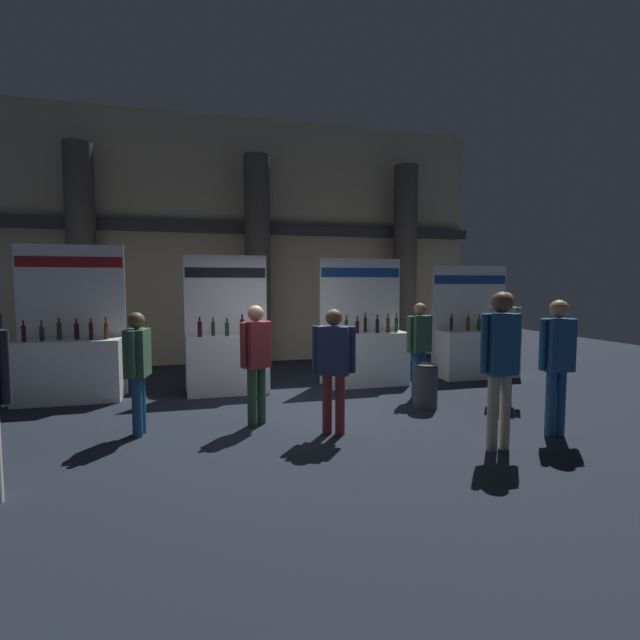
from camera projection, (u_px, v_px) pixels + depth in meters
ground_plane at (297, 417)px, 6.75m from camera, size 24.00×24.00×0.00m
hall_colonnade at (255, 246)px, 11.26m from camera, size 11.29×1.12×5.89m
exhibitor_booth_0 at (70, 363)px, 7.62m from camera, size 1.69×0.66×2.59m
exhibitor_booth_1 at (228, 358)px, 8.22m from camera, size 1.47×0.66×2.45m
exhibitor_booth_2 at (365, 353)px, 8.88m from camera, size 1.65×0.66×2.42m
exhibitor_booth_3 at (476, 349)px, 9.62m from camera, size 1.73×0.66×2.31m
trash_bin at (426, 386)px, 7.20m from camera, size 0.37×0.37×0.69m
visitor_0 at (500, 356)px, 5.33m from camera, size 0.53×0.24×1.84m
visitor_1 at (256, 355)px, 6.30m from camera, size 0.45×0.37×1.64m
visitor_2 at (334, 360)px, 5.91m from camera, size 0.51×0.39×1.62m
visitor_3 at (138, 363)px, 5.88m from camera, size 0.31×0.54×1.58m
visitor_5 at (557, 356)px, 5.82m from camera, size 0.52×0.25×1.73m
visitor_6 at (419, 342)px, 7.86m from camera, size 0.55×0.36×1.61m
visitor_7 at (505, 337)px, 7.66m from camera, size 0.43×0.36×1.79m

